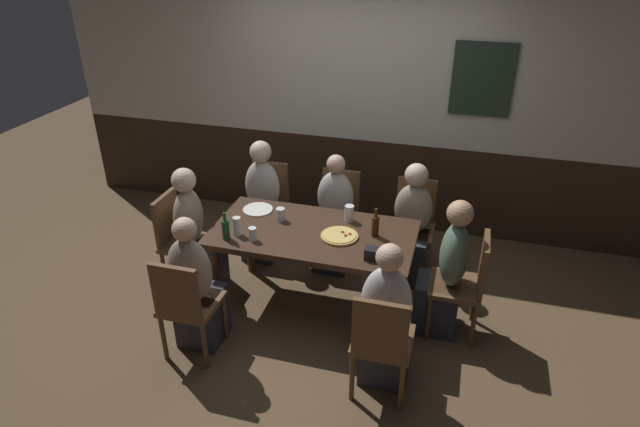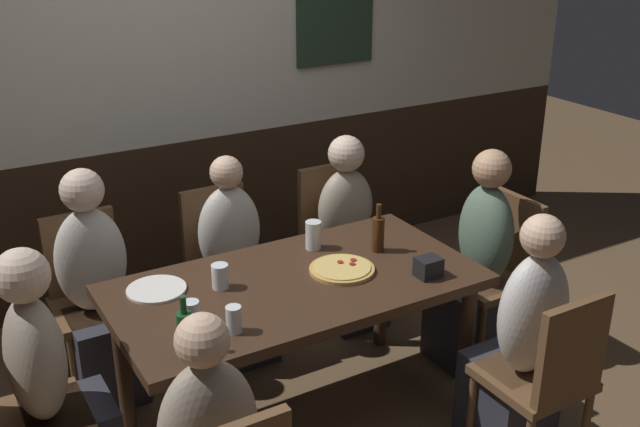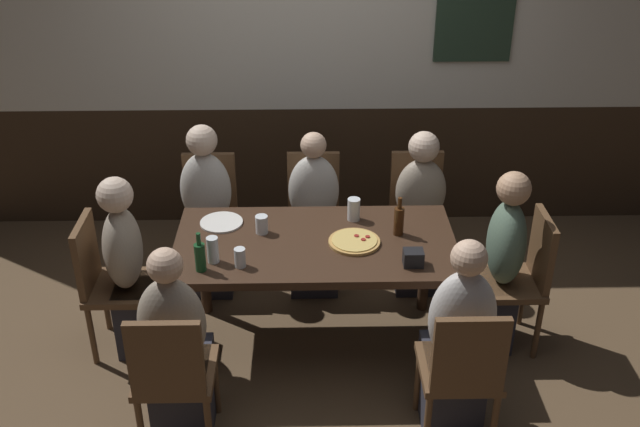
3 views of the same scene
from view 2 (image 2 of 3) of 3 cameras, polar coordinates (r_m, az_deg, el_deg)
ground_plane at (r=3.75m, az=-1.71°, el=-15.22°), size 12.00×12.00×0.00m
wall_back at (r=4.60m, az=-11.92°, el=9.57°), size 6.40×0.13×2.60m
dining_table at (r=3.39m, az=-1.84°, el=-6.40°), size 1.64×0.86×0.74m
chair_head_west at (r=3.17m, az=-22.41°, el=-13.91°), size 0.40×0.40×0.88m
chair_left_far at (r=3.95m, az=-17.11°, el=-5.61°), size 0.40×0.40×0.88m
chair_head_east at (r=4.13m, az=13.45°, el=-3.98°), size 0.40×0.40×0.88m
chair_right_far at (r=4.44m, az=1.13°, el=-1.40°), size 0.40×0.40×0.88m
chair_mid_far at (r=4.14m, az=-7.44°, el=-3.43°), size 0.40×0.40×0.88m
chair_right_near at (r=3.30m, az=16.94°, el=-11.59°), size 0.40×0.40×0.88m
person_head_west at (r=3.19m, az=-19.49°, el=-13.33°), size 0.37×0.34×1.16m
person_left_far at (r=3.81m, az=-16.51°, el=-6.58°), size 0.34×0.37×1.17m
person_head_east at (r=4.02m, az=11.77°, el=-4.54°), size 0.37×0.34×1.17m
person_right_far at (r=4.32m, az=2.25°, el=-2.43°), size 0.34×0.37×1.12m
person_mid_far at (r=4.02m, az=-6.48°, el=-4.71°), size 0.34×0.37×1.12m
person_right_near at (r=3.39m, az=14.94°, el=-10.47°), size 0.34×0.37×1.16m
pizza at (r=3.42m, az=1.68°, el=-4.25°), size 0.30×0.30×0.03m
beer_glass_tall at (r=3.29m, az=-7.61°, el=-4.86°), size 0.07×0.07×0.11m
pint_glass_stout at (r=3.62m, az=-0.51°, el=-1.72°), size 0.08×0.08×0.14m
highball_clear at (r=2.96m, az=-6.57°, el=-8.13°), size 0.06×0.06×0.11m
beer_glass_half at (r=2.95m, az=-9.72°, el=-8.11°), size 0.07×0.07×0.15m
beer_bottle_green at (r=2.85m, az=-10.23°, el=-8.75°), size 0.06×0.06×0.23m
beer_bottle_brown at (r=3.60m, az=4.45°, el=-1.49°), size 0.06×0.06×0.24m
plate_white_large at (r=3.34m, az=-12.35°, el=-5.66°), size 0.26×0.26×0.01m
condiment_caddy at (r=3.40m, az=8.25°, el=-4.06°), size 0.11×0.09×0.09m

